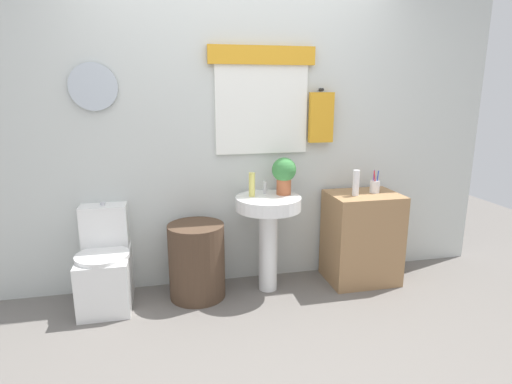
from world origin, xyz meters
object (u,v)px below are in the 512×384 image
(laundry_hamper, at_px, (197,261))
(wooden_cabinet, at_px, (362,237))
(toilet, at_px, (106,268))
(toothbrush_cup, at_px, (375,186))
(pedestal_sink, at_px, (268,221))
(potted_plant, at_px, (284,173))
(lotion_bottle, at_px, (356,183))
(soap_bottle, at_px, (252,185))

(laundry_hamper, relative_size, wooden_cabinet, 0.78)
(toilet, xyz_separation_m, toothbrush_cup, (2.15, -0.01, 0.52))
(toothbrush_cup, bearing_deg, pedestal_sink, -178.74)
(potted_plant, bearing_deg, toilet, -178.88)
(pedestal_sink, bearing_deg, lotion_bottle, -3.24)
(toilet, distance_m, soap_bottle, 1.26)
(lotion_bottle, bearing_deg, laundry_hamper, 178.20)
(potted_plant, bearing_deg, pedestal_sink, -156.80)
(toilet, height_order, lotion_bottle, lotion_bottle)
(toilet, distance_m, toothbrush_cup, 2.21)
(potted_plant, bearing_deg, soap_bottle, -177.80)
(potted_plant, xyz_separation_m, toothbrush_cup, (0.77, -0.04, -0.14))
(pedestal_sink, bearing_deg, toilet, 178.47)
(laundry_hamper, distance_m, lotion_bottle, 1.39)
(soap_bottle, bearing_deg, toothbrush_cup, -1.67)
(soap_bottle, distance_m, potted_plant, 0.27)
(laundry_hamper, distance_m, toothbrush_cup, 1.56)
(wooden_cabinet, bearing_deg, soap_bottle, 176.91)
(wooden_cabinet, xyz_separation_m, potted_plant, (-0.67, 0.06, 0.57))
(laundry_hamper, distance_m, soap_bottle, 0.73)
(pedestal_sink, relative_size, lotion_bottle, 3.74)
(wooden_cabinet, distance_m, toothbrush_cup, 0.44)
(soap_bottle, bearing_deg, laundry_hamper, -173.61)
(toilet, bearing_deg, soap_bottle, 0.86)
(pedestal_sink, relative_size, wooden_cabinet, 1.02)
(toilet, relative_size, lotion_bottle, 3.66)
(wooden_cabinet, bearing_deg, toothbrush_cup, 11.36)
(pedestal_sink, distance_m, wooden_cabinet, 0.83)
(wooden_cabinet, height_order, potted_plant, potted_plant)
(soap_bottle, height_order, potted_plant, potted_plant)
(toothbrush_cup, bearing_deg, lotion_bottle, -163.23)
(lotion_bottle, bearing_deg, soap_bottle, 173.79)
(toilet, distance_m, lotion_bottle, 2.03)
(laundry_hamper, relative_size, potted_plant, 2.00)
(pedestal_sink, height_order, toothbrush_cup, toothbrush_cup)
(toilet, bearing_deg, potted_plant, 1.12)
(soap_bottle, bearing_deg, potted_plant, 2.20)
(pedestal_sink, relative_size, potted_plant, 2.63)
(laundry_hamper, bearing_deg, pedestal_sink, 0.00)
(pedestal_sink, bearing_deg, wooden_cabinet, 0.00)
(pedestal_sink, bearing_deg, toothbrush_cup, 1.26)
(wooden_cabinet, height_order, toothbrush_cup, toothbrush_cup)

